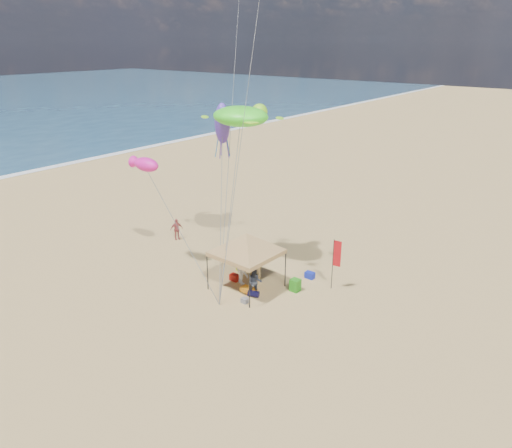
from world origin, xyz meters
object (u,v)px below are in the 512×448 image
Objects in this scene: chair_yellow at (242,265)px; person_near_c at (242,269)px; cooler_red at (235,277)px; cooler_blue at (310,275)px; canopy_tent at (246,235)px; person_near_a at (257,269)px; person_near_b at (255,283)px; person_far_a at (177,229)px; feather_flag at (336,257)px; chair_green at (295,285)px; beach_cart at (249,290)px.

person_near_c is at bearing -49.78° from chair_yellow.
cooler_red and cooler_blue have the same top height.
canopy_tent is at bearing 179.24° from person_near_c.
person_near_b is at bearing 96.60° from person_near_a.
person_near_c reaches higher than person_far_a.
chair_green is at bearing -137.05° from feather_flag.
person_near_a is (1.59, -0.50, 0.41)m from chair_yellow.
beach_cart is 0.55× the size of person_near_b.
feather_flag is 2.78m from chair_green.
cooler_red is 1.41m from chair_yellow.
person_near_a is at bearing 37.22° from cooler_red.
person_near_a reaches higher than cooler_red.
person_far_a reaches higher than beach_cart.
cooler_red is at bearing 122.57° from person_near_b.
person_near_c reaches higher than chair_green.
beach_cart is at bearing -42.55° from chair_yellow.
person_near_b is (2.07, -0.70, 0.63)m from cooler_red.
feather_flag is 2.58m from cooler_blue.
canopy_tent is 2.36m from person_near_c.
feather_flag is 5.16m from beach_cart.
person_far_a is at bearing 123.91° from person_near_b.
cooler_red is at bearing -161.63° from chair_green.
chair_yellow is 1.83m from person_near_c.
cooler_blue is 0.35× the size of person_near_a.
canopy_tent is 6.95× the size of beach_cart.
canopy_tent is at bearing -12.68° from cooler_red.
person_near_c is (-2.90, -1.18, 0.58)m from chair_green.
person_near_c is at bearing -132.34° from cooler_blue.
person_far_a is at bearing -37.29° from person_near_a.
beach_cart is (0.50, -0.44, -3.01)m from canopy_tent.
canopy_tent reaches higher than person_near_a.
feather_flag reaches higher than person_near_a.
canopy_tent is 3.96m from chair_green.
person_near_a is (1.05, 0.80, 0.57)m from cooler_red.
person_far_a is (-7.26, 2.22, 0.57)m from cooler_red.
canopy_tent is 8.94× the size of chair_green.
chair_green is 10.79m from person_far_a.
person_near_b is (-1.24, -3.67, 0.63)m from cooler_blue.
chair_yellow is at bearing -156.54° from cooler_blue.
chair_green is 2.62m from beach_cart.
person_near_a is (-0.08, 1.05, -2.45)m from canopy_tent.
person_far_a is at bearing 174.33° from chair_green.
feather_flag is at bearing 44.04° from beach_cart.
person_near_b is 1.64m from person_near_c.
beach_cart is 1.70m from person_near_a.
chair_green is 2.49m from person_near_a.
person_near_c is at bearing 32.70° from person_near_a.
feather_flag is at bearing 27.59° from cooler_red.
cooler_red is at bearing -152.41° from feather_flag.
cooler_blue is 0.36× the size of person_far_a.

